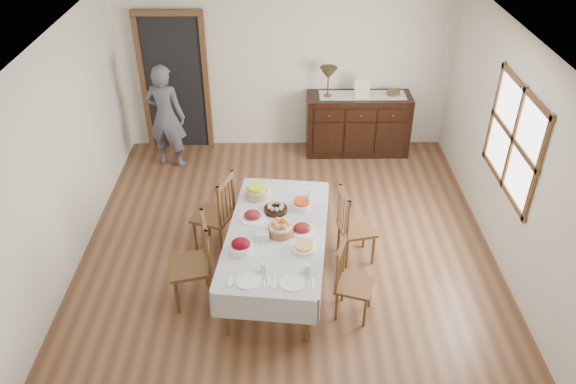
{
  "coord_description": "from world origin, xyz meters",
  "views": [
    {
      "loc": [
        -0.05,
        -5.12,
        4.41
      ],
      "look_at": [
        0.0,
        0.1,
        0.95
      ],
      "focal_mm": 35.0,
      "sensor_mm": 36.0,
      "label": 1
    }
  ],
  "objects_px": {
    "chair_left_far": "(217,212)",
    "chair_right_far": "(353,225)",
    "dining_table": "(277,237)",
    "chair_left_near": "(194,261)",
    "chair_right_near": "(351,280)",
    "table_lamp": "(328,74)",
    "person": "(165,113)",
    "sideboard": "(358,124)"
  },
  "relations": [
    {
      "from": "chair_left_near",
      "to": "chair_left_far",
      "type": "relative_size",
      "value": 1.01
    },
    {
      "from": "sideboard",
      "to": "person",
      "type": "bearing_deg",
      "value": -172.53
    },
    {
      "from": "table_lamp",
      "to": "dining_table",
      "type": "bearing_deg",
      "value": -104.06
    },
    {
      "from": "sideboard",
      "to": "person",
      "type": "relative_size",
      "value": 0.93
    },
    {
      "from": "sideboard",
      "to": "person",
      "type": "height_order",
      "value": "person"
    },
    {
      "from": "chair_right_near",
      "to": "person",
      "type": "distance_m",
      "value": 3.98
    },
    {
      "from": "chair_right_near",
      "to": "chair_right_far",
      "type": "relative_size",
      "value": 0.93
    },
    {
      "from": "chair_right_far",
      "to": "person",
      "type": "bearing_deg",
      "value": 36.34
    },
    {
      "from": "dining_table",
      "to": "sideboard",
      "type": "bearing_deg",
      "value": 74.04
    },
    {
      "from": "chair_left_near",
      "to": "dining_table",
      "type": "bearing_deg",
      "value": 94.47
    },
    {
      "from": "chair_right_far",
      "to": "sideboard",
      "type": "bearing_deg",
      "value": -19.5
    },
    {
      "from": "dining_table",
      "to": "table_lamp",
      "type": "xyz_separation_m",
      "value": [
        0.75,
        2.98,
        0.68
      ]
    },
    {
      "from": "chair_right_near",
      "to": "person",
      "type": "bearing_deg",
      "value": 55.46
    },
    {
      "from": "dining_table",
      "to": "table_lamp",
      "type": "relative_size",
      "value": 4.7
    },
    {
      "from": "dining_table",
      "to": "chair_right_far",
      "type": "height_order",
      "value": "chair_right_far"
    },
    {
      "from": "chair_left_far",
      "to": "person",
      "type": "distance_m",
      "value": 2.25
    },
    {
      "from": "chair_left_far",
      "to": "table_lamp",
      "type": "distance_m",
      "value": 2.9
    },
    {
      "from": "chair_right_near",
      "to": "person",
      "type": "xyz_separation_m",
      "value": [
        -2.41,
        3.15,
        0.4
      ]
    },
    {
      "from": "person",
      "to": "chair_left_near",
      "type": "bearing_deg",
      "value": 117.8
    },
    {
      "from": "chair_right_near",
      "to": "person",
      "type": "relative_size",
      "value": 0.52
    },
    {
      "from": "table_lamp",
      "to": "chair_right_far",
      "type": "bearing_deg",
      "value": -86.91
    },
    {
      "from": "dining_table",
      "to": "chair_left_near",
      "type": "relative_size",
      "value": 2.07
    },
    {
      "from": "chair_left_far",
      "to": "person",
      "type": "bearing_deg",
      "value": -134.54
    },
    {
      "from": "chair_left_near",
      "to": "chair_right_far",
      "type": "bearing_deg",
      "value": 97.11
    },
    {
      "from": "dining_table",
      "to": "sideboard",
      "type": "distance_m",
      "value": 3.25
    },
    {
      "from": "dining_table",
      "to": "chair_right_near",
      "type": "xyz_separation_m",
      "value": [
        0.77,
        -0.52,
        -0.17
      ]
    },
    {
      "from": "chair_left_far",
      "to": "sideboard",
      "type": "distance_m",
      "value": 3.1
    },
    {
      "from": "person",
      "to": "sideboard",
      "type": "bearing_deg",
      "value": -159.47
    },
    {
      "from": "dining_table",
      "to": "chair_right_far",
      "type": "relative_size",
      "value": 2.25
    },
    {
      "from": "dining_table",
      "to": "table_lamp",
      "type": "distance_m",
      "value": 3.15
    },
    {
      "from": "chair_left_near",
      "to": "chair_left_far",
      "type": "distance_m",
      "value": 0.9
    },
    {
      "from": "chair_left_far",
      "to": "chair_right_far",
      "type": "bearing_deg",
      "value": 103.14
    },
    {
      "from": "chair_right_near",
      "to": "chair_right_far",
      "type": "distance_m",
      "value": 0.91
    },
    {
      "from": "chair_left_near",
      "to": "chair_right_near",
      "type": "bearing_deg",
      "value": 68.32
    },
    {
      "from": "person",
      "to": "table_lamp",
      "type": "distance_m",
      "value": 2.45
    },
    {
      "from": "chair_left_far",
      "to": "sideboard",
      "type": "bearing_deg",
      "value": 161.96
    },
    {
      "from": "chair_left_near",
      "to": "table_lamp",
      "type": "xyz_separation_m",
      "value": [
        1.62,
        3.26,
        0.78
      ]
    },
    {
      "from": "chair_left_near",
      "to": "sideboard",
      "type": "bearing_deg",
      "value": 133.85
    },
    {
      "from": "sideboard",
      "to": "table_lamp",
      "type": "relative_size",
      "value": 3.44
    },
    {
      "from": "dining_table",
      "to": "person",
      "type": "bearing_deg",
      "value": 128.31
    },
    {
      "from": "chair_right_far",
      "to": "table_lamp",
      "type": "relative_size",
      "value": 2.09
    },
    {
      "from": "chair_left_near",
      "to": "table_lamp",
      "type": "height_order",
      "value": "table_lamp"
    }
  ]
}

